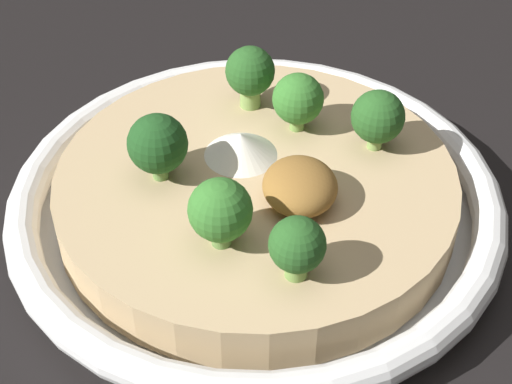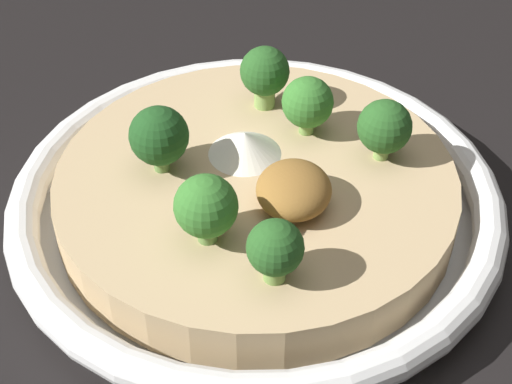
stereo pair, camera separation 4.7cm
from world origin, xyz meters
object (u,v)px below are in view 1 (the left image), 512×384
(broccoli_left, at_px, (248,73))
(broccoli_front, at_px, (157,149))
(risotto_bowl, at_px, (256,198))
(broccoli_back_right, at_px, (297,246))
(broccoli_front_right, at_px, (220,211))
(broccoli_back, at_px, (378,117))
(broccoli_back_left, at_px, (298,100))

(broccoli_left, bearing_deg, broccoli_front, -36.21)
(risotto_bowl, distance_m, broccoli_back_right, 0.09)
(broccoli_front, height_order, broccoli_front_right, broccoli_front)
(broccoli_back, bearing_deg, broccoli_left, -122.79)
(risotto_bowl, relative_size, broccoli_front, 7.12)
(risotto_bowl, height_order, broccoli_back_left, broccoli_back_left)
(broccoli_back_left, bearing_deg, broccoli_left, -132.14)
(broccoli_front, bearing_deg, broccoli_back, 101.20)
(broccoli_left, height_order, broccoli_front_right, broccoli_left)
(broccoli_left, bearing_deg, broccoli_back, 57.21)
(broccoli_front_right, bearing_deg, broccoli_back_right, 56.16)
(broccoli_back, bearing_deg, broccoli_back_right, -29.21)
(broccoli_front, bearing_deg, broccoli_back_left, 119.42)
(broccoli_front, relative_size, broccoli_back_right, 1.15)
(broccoli_back_right, height_order, broccoli_back_left, broccoli_back_left)
(broccoli_front_right, height_order, broccoli_back_left, broccoli_front_right)
(broccoli_front_right, relative_size, broccoli_back_left, 1.06)
(broccoli_back_left, bearing_deg, broccoli_back, 64.60)
(broccoli_back_right, bearing_deg, broccoli_back, 150.79)
(risotto_bowl, relative_size, broccoli_left, 7.07)
(risotto_bowl, xyz_separation_m, broccoli_back, (-0.02, 0.07, 0.04))
(broccoli_back, height_order, broccoli_back_left, same)
(risotto_bowl, height_order, broccoli_back, broccoli_back)
(risotto_bowl, distance_m, broccoli_left, 0.08)
(broccoli_back, xyz_separation_m, broccoli_back_left, (-0.02, -0.05, -0.00))
(broccoli_left, relative_size, broccoli_front_right, 1.03)
(broccoli_back, distance_m, broccoli_back_left, 0.05)
(broccoli_back, height_order, broccoli_front_right, broccoli_front_right)
(risotto_bowl, distance_m, broccoli_back, 0.09)
(broccoli_back_left, bearing_deg, risotto_bowl, -33.08)
(broccoli_back_right, distance_m, broccoli_back_left, 0.13)
(broccoli_back, relative_size, broccoli_back_left, 1.01)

